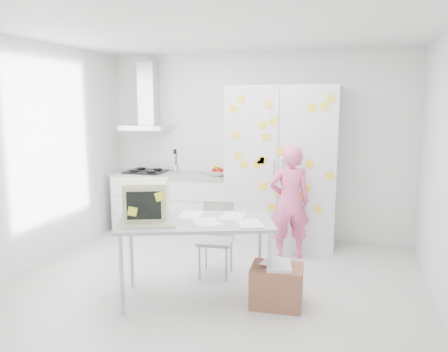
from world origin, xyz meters
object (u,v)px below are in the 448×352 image
(chair, at_px, (217,234))
(cardboard_box, at_px, (277,285))
(desk, at_px, (165,210))
(person, at_px, (289,202))

(chair, bearing_deg, cardboard_box, -42.56)
(cardboard_box, bearing_deg, desk, -172.80)
(person, xyz_separation_m, cardboard_box, (0.08, -1.39, -0.52))
(desk, height_order, chair, desk)
(chair, bearing_deg, desk, -117.25)
(person, relative_size, chair, 1.73)
(person, relative_size, cardboard_box, 2.81)
(desk, height_order, cardboard_box, desk)
(desk, bearing_deg, chair, 47.94)
(chair, distance_m, cardboard_box, 1.05)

